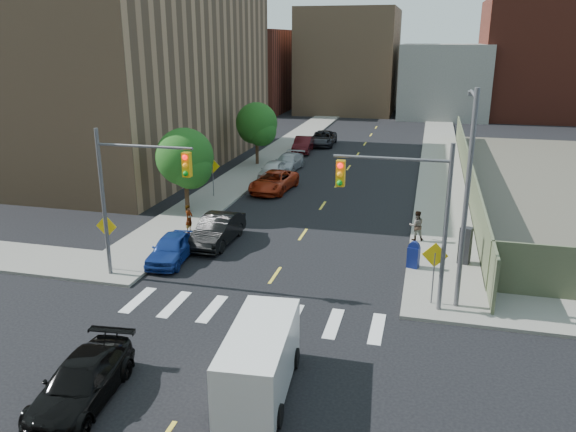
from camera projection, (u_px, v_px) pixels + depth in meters
The scene contains 30 objects.
ground at pixel (213, 366), 19.21m from camera, with size 160.00×160.00×0.00m, color black.
sidewalk_nw at pixel (289, 144), 59.36m from camera, with size 3.50×73.00×0.15m, color gray.
sidewalk_ne at pixel (440, 151), 55.73m from camera, with size 3.50×73.00×0.15m, color gray.
fence_north at pixel (467, 170), 42.46m from camera, with size 0.12×44.00×2.50m, color #565D41.
building_nw at pixel (101, 71), 49.67m from camera, with size 22.00×30.00×16.00m, color #8C6B4C.
bg_bldg_west at pixel (245, 70), 87.24m from camera, with size 14.00×18.00×12.00m, color #592319.
bg_bldg_midwest at pixel (349, 61), 84.89m from camera, with size 14.00×16.00×15.00m, color #8C6B4C.
bg_bldg_center at pixel (443, 80), 80.53m from camera, with size 12.00×16.00×10.00m, color gray.
bg_bldg_east at pixel (549, 59), 78.19m from camera, with size 18.00×18.00×16.00m, color #592319.
signal_nw at pixel (132, 185), 24.79m from camera, with size 4.59×0.30×7.00m.
signal_ne at pixel (408, 204), 21.99m from camera, with size 4.59×0.30×7.00m.
streetlight_ne at pixel (467, 185), 22.09m from camera, with size 0.25×3.70×9.00m.
warn_sign_nw at pixel (107, 232), 26.44m from camera, with size 1.06×0.06×2.83m.
warn_sign_ne at pixel (434, 262), 22.93m from camera, with size 1.06×0.06×2.83m.
warn_sign_midwest at pixel (213, 170), 38.92m from camera, with size 1.06×0.06×2.83m.
tree_west_near at pixel (185, 161), 34.86m from camera, with size 3.66×3.64×5.52m.
tree_west_far at pixel (257, 126), 48.73m from camera, with size 3.66×3.64×5.52m.
parked_car_blue at pixel (172, 248), 28.08m from camera, with size 1.64×4.08×1.39m, color navy.
parked_car_black at pixel (217, 230), 30.49m from camera, with size 1.66×4.77×1.57m, color black.
parked_car_red at pixel (274, 181), 41.09m from camera, with size 2.41×5.23×1.45m, color #9E280F.
parked_car_silver at pixel (288, 162), 47.71m from camera, with size 1.92×4.73×1.37m, color #9C9EA3.
parked_car_white at pixel (273, 170), 44.88m from camera, with size 1.64×4.08×1.39m, color silver.
parked_car_maroon at pixel (303, 145), 55.11m from camera, with size 1.61×4.62×1.52m, color #390B0F.
parked_car_grey at pixel (323, 138), 58.79m from camera, with size 2.46×5.33×1.48m, color black.
black_sedan at pixel (82, 382), 17.16m from camera, with size 1.91×4.69×1.36m, color black.
cargo_van at pixel (260, 357), 17.68m from camera, with size 2.29×4.88×2.18m.
mailbox at pixel (414, 255), 26.96m from camera, with size 0.63×0.54×1.32m.
payphone at pixel (465, 245), 27.39m from camera, with size 0.55×0.45×1.85m, color black.
pedestrian_west at pixel (189, 219), 31.88m from camera, with size 0.58×0.38×1.59m, color gray.
pedestrian_east at pixel (417, 226), 30.59m from camera, with size 0.81×0.63×1.66m, color gray.
Camera 1 is at (6.61, -15.61, 10.71)m, focal length 35.00 mm.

